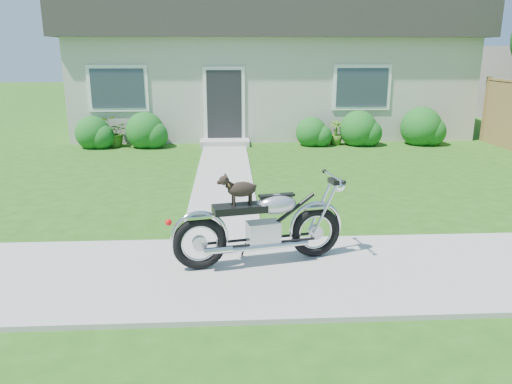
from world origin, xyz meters
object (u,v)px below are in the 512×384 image
house (268,65)px  potted_plant_left (113,132)px  motorcycle_with_dog (263,224)px  potted_plant_right (336,133)px

house → potted_plant_left: house is taller
potted_plant_left → motorcycle_with_dog: size_ratio=0.38×
potted_plant_right → potted_plant_left: bearing=180.0°
house → motorcycle_with_dog: house is taller
potted_plant_left → motorcycle_with_dog: bearing=-66.3°
house → potted_plant_right: size_ratio=17.76×
house → potted_plant_left: size_ratio=15.17×
potted_plant_left → potted_plant_right: potted_plant_left is taller
potted_plant_left → motorcycle_with_dog: 9.07m
potted_plant_left → potted_plant_right: bearing=0.0°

